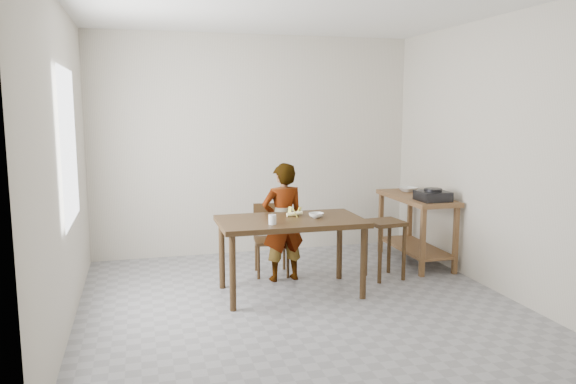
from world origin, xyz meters
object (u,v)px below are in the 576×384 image
object	(u,v)px
prep_counter	(416,229)
child	(283,222)
stool	(385,249)
dining_table	(291,256)
dining_chair	(272,240)

from	to	relation	value
prep_counter	child	world-z (taller)	child
stool	prep_counter	bearing A→B (deg)	37.69
dining_table	prep_counter	bearing A→B (deg)	22.15
prep_counter	dining_chair	xyz separation A→B (m)	(-1.75, -0.03, -0.02)
dining_table	child	size ratio (longest dim) A/B	1.12
dining_table	child	bearing A→B (deg)	85.31
child	stool	world-z (taller)	child
prep_counter	dining_table	bearing A→B (deg)	-157.85
prep_counter	stool	distance (m)	0.78
dining_table	dining_chair	distance (m)	0.67
dining_chair	child	bearing A→B (deg)	-65.84
dining_table	prep_counter	size ratio (longest dim) A/B	1.17
child	stool	size ratio (longest dim) A/B	1.99
prep_counter	dining_chair	world-z (taller)	prep_counter
prep_counter	stool	bearing A→B (deg)	-142.31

